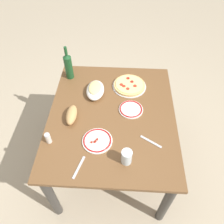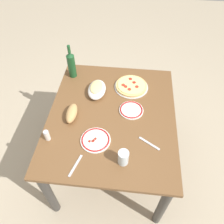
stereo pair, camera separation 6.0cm
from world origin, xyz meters
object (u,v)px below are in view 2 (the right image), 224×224
pepperoni_pizza (131,86)px  bread_loaf (72,113)px  dining_table (112,123)px  baked_pasta_dish (97,89)px  water_glass (123,157)px  wine_bottle (71,64)px  side_plate_near (131,110)px  side_plate_far (96,140)px  spice_shaker (47,135)px

pepperoni_pizza → bread_loaf: 0.59m
dining_table → pepperoni_pizza: pepperoni_pizza is taller
baked_pasta_dish → bread_loaf: size_ratio=1.25×
water_glass → bread_loaf: size_ratio=0.58×
wine_bottle → side_plate_near: wine_bottle is taller
side_plate_far → bread_loaf: size_ratio=1.13×
bread_loaf → spice_shaker: (-0.23, 0.13, 0.01)m
bread_loaf → spice_shaker: size_ratio=2.21×
wine_bottle → side_plate_far: wine_bottle is taller
wine_bottle → water_glass: bearing=-147.8°
wine_bottle → spice_shaker: wine_bottle is taller
baked_pasta_dish → wine_bottle: (0.20, 0.25, 0.09)m
dining_table → baked_pasta_dish: (0.23, 0.16, 0.15)m
side_plate_near → bread_loaf: (-0.11, 0.46, 0.03)m
pepperoni_pizza → side_plate_near: 0.28m
side_plate_near → bread_loaf: size_ratio=1.01×
dining_table → baked_pasta_dish: baked_pasta_dish is taller
baked_pasta_dish → spice_shaker: size_ratio=2.76×
bread_loaf → dining_table: bearing=-80.6°
baked_pasta_dish → wine_bottle: wine_bottle is taller
water_glass → baked_pasta_dish: bearing=23.2°
bread_loaf → spice_shaker: bearing=151.1°
pepperoni_pizza → spice_shaker: bearing=137.1°
dining_table → bread_loaf: bread_loaf is taller
wine_bottle → water_glass: 0.99m
pepperoni_pizza → side_plate_far: pepperoni_pizza is taller
baked_pasta_dish → side_plate_far: bearing=-172.5°
wine_bottle → spice_shaker: size_ratio=3.64×
water_glass → side_plate_near: size_ratio=0.58×
dining_table → wine_bottle: bearing=43.4°
water_glass → side_plate_far: bearing=54.8°
pepperoni_pizza → side_plate_far: (-0.59, 0.23, -0.01)m
dining_table → water_glass: 0.45m
baked_pasta_dish → side_plate_far: 0.50m
wine_bottle → spice_shaker: (-0.71, 0.03, -0.09)m
pepperoni_pizza → spice_shaker: (-0.61, 0.57, 0.03)m
water_glass → side_plate_far: water_glass is taller
dining_table → water_glass: (-0.40, -0.12, 0.17)m
pepperoni_pizza → bread_loaf: bread_loaf is taller
bread_loaf → water_glass: bearing=-129.5°
wine_bottle → water_glass: size_ratio=2.81×
spice_shaker → bread_loaf: bearing=-28.9°
baked_pasta_dish → bread_loaf: bearing=151.7°
pepperoni_pizza → spice_shaker: size_ratio=3.42×
pepperoni_pizza → baked_pasta_dish: (-0.10, 0.29, 0.03)m
wine_bottle → side_plate_near: bearing=-124.0°
pepperoni_pizza → side_plate_far: size_ratio=1.37×
side_plate_near → bread_loaf: 0.47m
pepperoni_pizza → side_plate_far: 0.63m
dining_table → wine_bottle: size_ratio=3.77×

